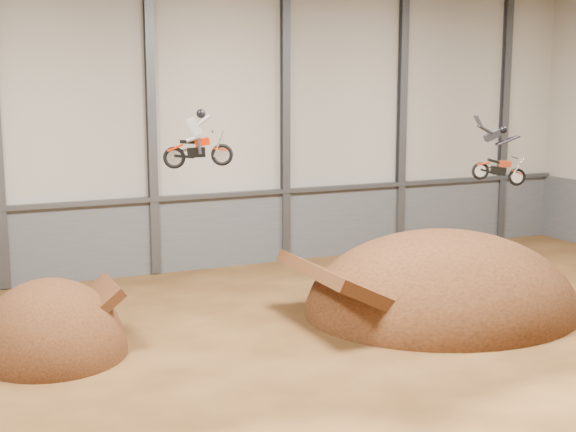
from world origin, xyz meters
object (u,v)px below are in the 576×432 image
object	(u,v)px
takeoff_ramp	(52,353)
landing_ramp	(441,311)
fmx_rider_a	(198,136)
fmx_rider_b	(498,151)

from	to	relation	value
takeoff_ramp	landing_ramp	size ratio (longest dim) A/B	0.52
fmx_rider_a	fmx_rider_b	size ratio (longest dim) A/B	0.91
landing_ramp	fmx_rider_a	size ratio (longest dim) A/B	4.66
takeoff_ramp	landing_ramp	xyz separation A→B (m)	(14.74, -1.25, 0.00)
fmx_rider_a	fmx_rider_b	bearing A→B (deg)	-0.95
landing_ramp	fmx_rider_a	distance (m)	11.96
fmx_rider_a	fmx_rider_b	xyz separation A→B (m)	(10.01, -3.42, -0.62)
landing_ramp	takeoff_ramp	bearing A→B (deg)	175.14
takeoff_ramp	fmx_rider_a	size ratio (longest dim) A/B	2.43
fmx_rider_a	takeoff_ramp	bearing A→B (deg)	-165.86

